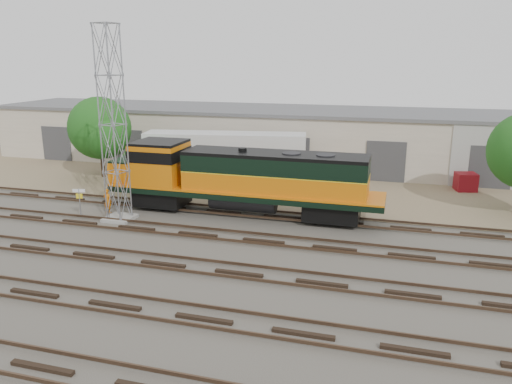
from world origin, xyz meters
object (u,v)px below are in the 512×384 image
(locomotive, at_px, (238,178))
(semi_trailer, at_px, (229,151))
(worker, at_px, (108,201))
(signal_tower, at_px, (113,129))

(locomotive, distance_m, semi_trailer, 9.17)
(locomotive, relative_size, semi_trailer, 1.35)
(worker, distance_m, semi_trailer, 11.74)
(signal_tower, distance_m, semi_trailer, 12.54)
(locomotive, height_order, signal_tower, signal_tower)
(signal_tower, bearing_deg, locomotive, 24.33)
(signal_tower, relative_size, semi_trailer, 0.89)
(signal_tower, bearing_deg, worker, 144.36)
(locomotive, relative_size, signal_tower, 1.52)
(locomotive, distance_m, signal_tower, 8.36)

